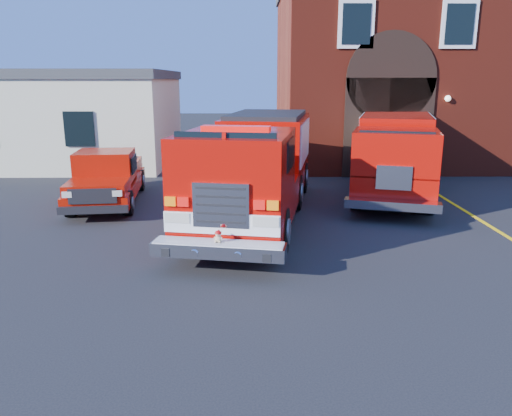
{
  "coord_description": "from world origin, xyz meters",
  "views": [
    {
      "loc": [
        -0.13,
        -11.36,
        3.92
      ],
      "look_at": [
        0.0,
        -1.2,
        1.3
      ],
      "focal_mm": 35.0,
      "sensor_mm": 36.0,
      "label": 1
    }
  ],
  "objects_px": {
    "fire_engine": "(256,166)",
    "secondary_truck": "(395,152)",
    "fire_station": "(434,73)",
    "side_building": "(65,117)",
    "pickup_truck": "(108,178)"
  },
  "relations": [
    {
      "from": "fire_station",
      "to": "fire_engine",
      "type": "distance_m",
      "value": 14.49
    },
    {
      "from": "fire_engine",
      "to": "secondary_truck",
      "type": "relative_size",
      "value": 1.13
    },
    {
      "from": "fire_station",
      "to": "side_building",
      "type": "height_order",
      "value": "fire_station"
    },
    {
      "from": "fire_engine",
      "to": "pickup_truck",
      "type": "distance_m",
      "value": 5.18
    },
    {
      "from": "pickup_truck",
      "to": "secondary_truck",
      "type": "relative_size",
      "value": 0.64
    },
    {
      "from": "fire_station",
      "to": "fire_engine",
      "type": "bearing_deg",
      "value": -128.88
    },
    {
      "from": "pickup_truck",
      "to": "fire_engine",
      "type": "bearing_deg",
      "value": -20.03
    },
    {
      "from": "fire_engine",
      "to": "pickup_truck",
      "type": "xyz_separation_m",
      "value": [
        -4.82,
        1.76,
        -0.68
      ]
    },
    {
      "from": "fire_station",
      "to": "side_building",
      "type": "relative_size",
      "value": 1.49
    },
    {
      "from": "side_building",
      "to": "fire_engine",
      "type": "bearing_deg",
      "value": -48.07
    },
    {
      "from": "side_building",
      "to": "pickup_truck",
      "type": "relative_size",
      "value": 1.86
    },
    {
      "from": "fire_engine",
      "to": "secondary_truck",
      "type": "xyz_separation_m",
      "value": [
        4.93,
        3.2,
        -0.05
      ]
    },
    {
      "from": "side_building",
      "to": "secondary_truck",
      "type": "distance_m",
      "value": 15.61
    },
    {
      "from": "side_building",
      "to": "fire_engine",
      "type": "distance_m",
      "value": 13.58
    },
    {
      "from": "pickup_truck",
      "to": "secondary_truck",
      "type": "xyz_separation_m",
      "value": [
        9.75,
        1.44,
        0.63
      ]
    }
  ]
}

